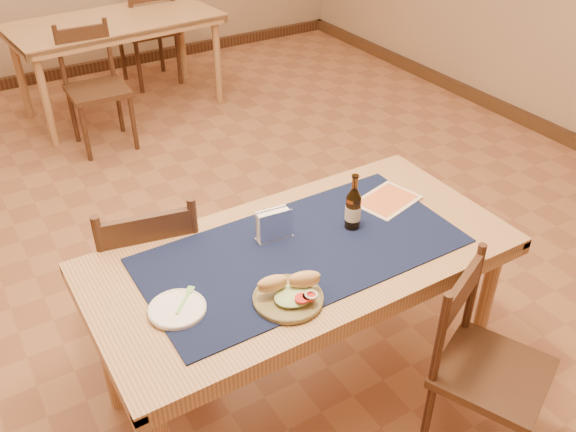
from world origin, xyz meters
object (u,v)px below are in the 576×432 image
chair_main_near (484,365)px  napkin_holder (274,225)px  beer_bottle (353,208)px  back_table (115,30)px  main_table (302,268)px  sandwich_plate (290,294)px  chair_main_far (152,274)px

chair_main_near → napkin_holder: 0.93m
beer_bottle → back_table: bearing=88.2°
main_table → sandwich_plate: bearing=-130.8°
chair_main_far → sandwich_plate: (0.25, -0.72, 0.31)m
beer_bottle → napkin_holder: (-0.30, 0.10, -0.03)m
chair_main_near → beer_bottle: beer_bottle is taller
main_table → beer_bottle: 0.30m
main_table → back_table: same height
main_table → back_table: (0.35, 3.28, 0.00)m
chair_main_near → beer_bottle: size_ratio=3.51×
beer_bottle → chair_main_near: bearing=-73.1°
back_table → napkin_holder: napkin_holder is taller
chair_main_far → napkin_holder: 0.65m
chair_main_far → napkin_holder: chair_main_far is taller
back_table → chair_main_near: 3.87m
main_table → back_table: size_ratio=0.97×
beer_bottle → chair_main_far: bearing=144.8°
sandwich_plate → beer_bottle: beer_bottle is taller
chair_main_near → beer_bottle: (-0.18, 0.60, 0.41)m
napkin_holder → chair_main_far: bearing=134.9°
chair_main_near → beer_bottle: 0.75m
chair_main_near → sandwich_plate: sandwich_plate is taller
beer_bottle → sandwich_plate: bearing=-151.5°
chair_main_far → chair_main_near: bearing=-51.3°
chair_main_near → beer_bottle: bearing=106.9°
chair_main_far → sandwich_plate: size_ratio=3.71×
chair_main_far → sandwich_plate: bearing=-70.6°
chair_main_near → chair_main_far: bearing=128.7°
beer_bottle → napkin_holder: bearing=162.1°
main_table → chair_main_near: size_ratio=1.94×
back_table → napkin_holder: size_ratio=11.30×
beer_bottle → napkin_holder: size_ratio=1.60×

